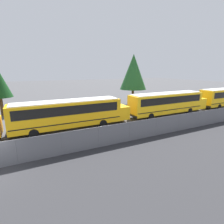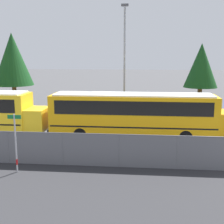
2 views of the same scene
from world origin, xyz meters
The scene contains 3 objects.
school_bus_3 centered at (6.75, 5.85, 1.89)m, with size 13.21×2.48×3.21m.
school_bus_4 centered at (20.83, 5.84, 1.89)m, with size 13.21×2.48×3.21m.
tree_2 centered at (20.27, 14.28, 6.01)m, with size 4.76×4.76×9.12m.
Camera 1 is at (2.54, -12.78, 6.43)m, focal length 28.00 mm.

